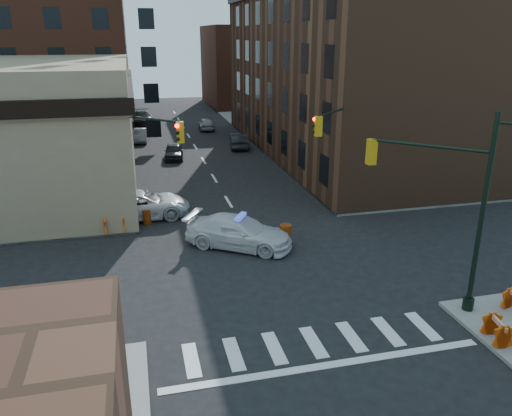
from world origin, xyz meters
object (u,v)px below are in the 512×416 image
parked_car_enear (239,140)px  pedestrian_b (33,208)px  parked_car_wnear (174,151)px  barrel_road (286,235)px  parked_car_wfar (141,135)px  pickup (141,205)px  police_car (239,232)px  barricade_nw_a (114,224)px  barrel_bank (147,217)px  pedestrian_a (88,219)px

parked_car_enear → pedestrian_b: (-16.21, -17.67, 0.21)m
parked_car_wnear → barrel_road: bearing=-73.1°
parked_car_wfar → pickup: bearing=-85.2°
police_car → pedestrian_b: size_ratio=3.52×
parked_car_wfar → parked_car_enear: bearing=-23.7°
parked_car_enear → barrel_road: size_ratio=4.07×
parked_car_enear → barricade_nw_a: (-11.53, -20.75, -0.10)m
parked_car_wfar → parked_car_enear: size_ratio=0.89×
police_car → parked_car_enear: size_ratio=1.25×
parked_car_wnear → barrel_bank: parked_car_wnear is taller
parked_car_wfar → pedestrian_a: 26.11m
pedestrian_b → barrel_road: bearing=-33.9°
pickup → parked_car_enear: (9.96, 18.20, -0.08)m
barrel_road → barrel_bank: barrel_road is taller
parked_car_wfar → pedestrian_a: size_ratio=2.47×
pickup → parked_car_wfar: (0.60, 23.60, -0.16)m
barricade_nw_a → pickup: bearing=49.3°
police_car → barricade_nw_a: size_ratio=4.29×
pickup → pedestrian_b: bearing=83.5°
barrel_road → pickup: bearing=140.5°
pedestrian_a → pedestrian_b: size_ratio=1.02×
barrel_road → barricade_nw_a: 9.69m
parked_car_wfar → barrel_road: parked_car_wfar is taller
police_car → barrel_bank: size_ratio=6.33×
police_car → pickup: bearing=72.4°
barrel_road → police_car: bearing=173.1°
pedestrian_a → barrel_road: 11.04m
police_car → parked_car_wfar: (-4.34, 29.42, -0.16)m
pickup → parked_car_wfar: 23.60m
pickup → parked_car_wnear: (3.30, 15.12, -0.15)m
parked_car_wnear → barrel_bank: bearing=-94.5°
barrel_road → parked_car_wfar: bearing=103.0°
barrel_road → barricade_nw_a: (-9.00, 3.59, 0.09)m
pickup → barrel_road: pickup is taller
police_car → parked_car_enear: 24.55m
parked_car_wfar → barrel_bank: parked_car_wfar is taller
parked_car_enear → barrel_road: parked_car_enear is taller
pickup → barricade_nw_a: bearing=146.9°
police_car → pedestrian_a: pedestrian_a is taller
parked_car_wnear → pedestrian_a: (-6.20, -17.40, 0.29)m
parked_car_wnear → pickup: bearing=-96.4°
pedestrian_a → barrel_bank: 3.41m
pedestrian_b → barrel_road: size_ratio=1.45×
pedestrian_b → barrel_road: pedestrian_b is taller
pedestrian_a → barrel_bank: bearing=38.7°
pedestrian_a → parked_car_enear: bearing=78.0°
parked_car_wfar → parked_car_enear: 10.81m
parked_car_wnear → pedestrian_a: size_ratio=2.45×
pickup → parked_car_wnear: size_ratio=1.49×
pedestrian_a → barricade_nw_a: bearing=8.8°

